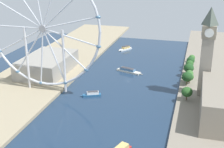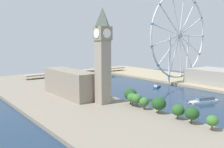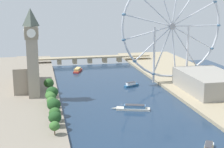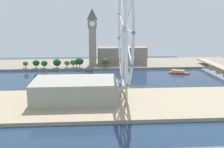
{
  "view_description": "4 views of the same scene",
  "coord_description": "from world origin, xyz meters",
  "px_view_note": "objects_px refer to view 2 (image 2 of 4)",
  "views": [
    {
      "loc": [
        -72.14,
        328.21,
        132.95
      ],
      "look_at": [
        17.84,
        5.02,
        6.68
      ],
      "focal_mm": 51.09,
      "sensor_mm": 36.0,
      "label": 1
    },
    {
      "loc": [
        -208.21,
        -148.86,
        60.5
      ],
      "look_at": [
        -20.46,
        89.36,
        17.72
      ],
      "focal_mm": 38.71,
      "sensor_mm": 36.0,
      "label": 2
    },
    {
      "loc": [
        -74.54,
        -301.18,
        99.8
      ],
      "look_at": [
        1.74,
        49.59,
        16.65
      ],
      "focal_mm": 54.22,
      "sensor_mm": 36.0,
      "label": 3
    },
    {
      "loc": [
        342.31,
        25.05,
        80.63
      ],
      "look_at": [
        12.31,
        48.71,
        9.18
      ],
      "focal_mm": 44.75,
      "sensor_mm": 36.0,
      "label": 4
    }
  ],
  "objects_px": {
    "tour_boat_2": "(86,81)",
    "tour_boat_0": "(157,86)",
    "river_bridge": "(80,72)",
    "ferris_wheel": "(180,36)",
    "tour_boat_1": "(204,100)",
    "clock_tower": "(103,54)",
    "riverside_hall": "(219,77)",
    "parliament_block": "(70,83)"
  },
  "relations": [
    {
      "from": "tour_boat_0",
      "to": "clock_tower",
      "type": "bearing_deg",
      "value": 170.54
    },
    {
      "from": "riverside_hall",
      "to": "tour_boat_1",
      "type": "relative_size",
      "value": 2.18
    },
    {
      "from": "river_bridge",
      "to": "tour_boat_0",
      "type": "relative_size",
      "value": 9.11
    },
    {
      "from": "ferris_wheel",
      "to": "tour_boat_1",
      "type": "relative_size",
      "value": 3.51
    },
    {
      "from": "clock_tower",
      "to": "parliament_block",
      "type": "relative_size",
      "value": 1.12
    },
    {
      "from": "parliament_block",
      "to": "tour_boat_2",
      "type": "height_order",
      "value": "parliament_block"
    },
    {
      "from": "clock_tower",
      "to": "riverside_hall",
      "type": "distance_m",
      "value": 180.64
    },
    {
      "from": "clock_tower",
      "to": "tour_boat_0",
      "type": "height_order",
      "value": "clock_tower"
    },
    {
      "from": "ferris_wheel",
      "to": "river_bridge",
      "type": "relative_size",
      "value": 0.65
    },
    {
      "from": "tour_boat_1",
      "to": "parliament_block",
      "type": "bearing_deg",
      "value": -26.88
    },
    {
      "from": "clock_tower",
      "to": "tour_boat_2",
      "type": "bearing_deg",
      "value": 64.62
    },
    {
      "from": "clock_tower",
      "to": "riverside_hall",
      "type": "xyz_separation_m",
      "value": [
        176.41,
        -16.59,
        -35.15
      ]
    },
    {
      "from": "tour_boat_0",
      "to": "tour_boat_2",
      "type": "height_order",
      "value": "tour_boat_0"
    },
    {
      "from": "tour_boat_0",
      "to": "tour_boat_1",
      "type": "distance_m",
      "value": 80.41
    },
    {
      "from": "river_bridge",
      "to": "tour_boat_2",
      "type": "relative_size",
      "value": 6.44
    },
    {
      "from": "ferris_wheel",
      "to": "river_bridge",
      "type": "height_order",
      "value": "ferris_wheel"
    },
    {
      "from": "riverside_hall",
      "to": "tour_boat_1",
      "type": "xyz_separation_m",
      "value": [
        -89.91,
        -33.12,
        -10.58
      ]
    },
    {
      "from": "tour_boat_1",
      "to": "tour_boat_2",
      "type": "distance_m",
      "value": 170.12
    },
    {
      "from": "clock_tower",
      "to": "ferris_wheel",
      "type": "height_order",
      "value": "ferris_wheel"
    },
    {
      "from": "parliament_block",
      "to": "riverside_hall",
      "type": "distance_m",
      "value": 195.84
    },
    {
      "from": "parliament_block",
      "to": "tour_boat_1",
      "type": "xyz_separation_m",
      "value": [
        95.53,
        -95.97,
        -14.27
      ]
    },
    {
      "from": "riverside_hall",
      "to": "river_bridge",
      "type": "distance_m",
      "value": 215.26
    },
    {
      "from": "clock_tower",
      "to": "tour_boat_1",
      "type": "distance_m",
      "value": 109.74
    },
    {
      "from": "clock_tower",
      "to": "tour_boat_2",
      "type": "distance_m",
      "value": 137.92
    },
    {
      "from": "riverside_hall",
      "to": "clock_tower",
      "type": "bearing_deg",
      "value": 174.63
    },
    {
      "from": "ferris_wheel",
      "to": "tour_boat_2",
      "type": "distance_m",
      "value": 145.23
    },
    {
      "from": "parliament_block",
      "to": "riverside_hall",
      "type": "relative_size",
      "value": 1.01
    },
    {
      "from": "parliament_block",
      "to": "tour_boat_1",
      "type": "height_order",
      "value": "parliament_block"
    },
    {
      "from": "ferris_wheel",
      "to": "riverside_hall",
      "type": "xyz_separation_m",
      "value": [
        23.05,
        -47.51,
        -53.29
      ]
    },
    {
      "from": "tour_boat_0",
      "to": "tour_boat_1",
      "type": "bearing_deg",
      "value": -128.6
    },
    {
      "from": "tour_boat_0",
      "to": "river_bridge",
      "type": "bearing_deg",
      "value": 75.32
    },
    {
      "from": "tour_boat_2",
      "to": "tour_boat_0",
      "type": "bearing_deg",
      "value": -131.27
    },
    {
      "from": "riverside_hall",
      "to": "tour_boat_2",
      "type": "xyz_separation_m",
      "value": [
        -120.61,
        134.21,
        -10.4
      ]
    },
    {
      "from": "ferris_wheel",
      "to": "tour_boat_2",
      "type": "bearing_deg",
      "value": 138.37
    },
    {
      "from": "clock_tower",
      "to": "parliament_block",
      "type": "xyz_separation_m",
      "value": [
        -9.03,
        46.26,
        -31.46
      ]
    },
    {
      "from": "tour_boat_2",
      "to": "ferris_wheel",
      "type": "bearing_deg",
      "value": -112.37
    },
    {
      "from": "clock_tower",
      "to": "tour_boat_1",
      "type": "bearing_deg",
      "value": -29.89
    },
    {
      "from": "parliament_block",
      "to": "river_bridge",
      "type": "relative_size",
      "value": 0.41
    },
    {
      "from": "parliament_block",
      "to": "ferris_wheel",
      "type": "relative_size",
      "value": 0.63
    },
    {
      "from": "riverside_hall",
      "to": "tour_boat_0",
      "type": "height_order",
      "value": "riverside_hall"
    },
    {
      "from": "ferris_wheel",
      "to": "tour_boat_2",
      "type": "xyz_separation_m",
      "value": [
        -97.56,
        86.7,
        -63.69
      ]
    },
    {
      "from": "parliament_block",
      "to": "ferris_wheel",
      "type": "height_order",
      "value": "ferris_wheel"
    }
  ]
}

